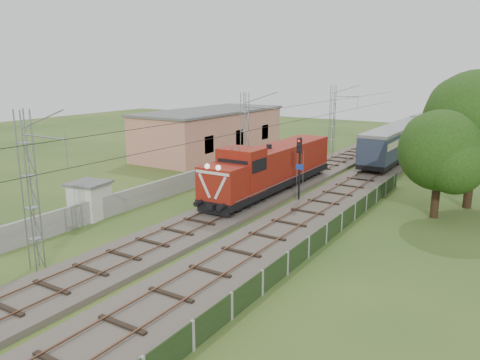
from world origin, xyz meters
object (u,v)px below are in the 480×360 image
Objects in this scene: locomotive at (272,167)px; coach_rake at (434,121)px; signal_post at (299,158)px; relay_hut at (90,200)px.

coach_rake is at bearing 83.13° from locomotive.
signal_post is (3.08, -1.46, 1.24)m from locomotive.
locomotive is 41.83m from coach_rake.
relay_hut is at bearing -103.03° from coach_rake.
locomotive is 14.19m from relay_hut.
signal_post reaches higher than coach_rake.
coach_rake is 12.62× the size of signal_post.
signal_post is 15.07m from relay_hut.
coach_rake is 43.04m from signal_post.
relay_hut is at bearing -121.52° from locomotive.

